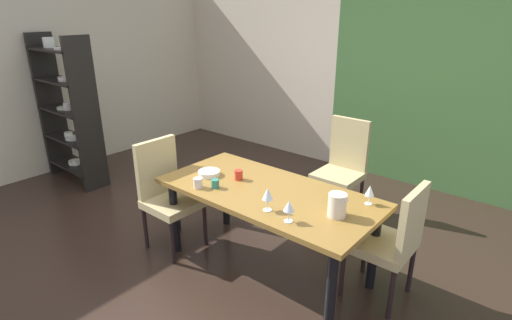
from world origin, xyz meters
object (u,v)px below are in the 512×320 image
Objects in this scene: wine_glass_corner at (289,206)px; dining_table at (267,200)px; display_shelf at (68,110)px; pitcher_right at (337,205)px; chair_head_far at (343,164)px; cup_near_shelf at (198,183)px; cup_rear at (239,175)px; wine_glass_left at (370,191)px; chair_left_near at (167,191)px; serving_bowl_east at (209,173)px; cup_front at (215,184)px; chair_right_far at (392,238)px; wine_glass_north at (268,194)px.

dining_table is at bearing 144.47° from wine_glass_corner.
display_shelf is 3.46m from wine_glass_corner.
pitcher_right is at bearing -1.89° from dining_table.
chair_head_far is 6.60× the size of wine_glass_corner.
chair_head_far is at bearing 74.90° from cup_near_shelf.
chair_head_far is 12.38× the size of cup_near_shelf.
cup_near_shelf is at bearing -164.67° from pitcher_right.
wine_glass_left is at bearing 15.04° from cup_rear.
pitcher_right reaches higher than dining_table.
cup_near_shelf reaches higher than dining_table.
dining_table is at bearing 106.68° from chair_left_near.
serving_bowl_east is at bearing -159.10° from cup_rear.
cup_front is at bearing -3.26° from display_shelf.
chair_left_near is at bearing -160.89° from wine_glass_left.
chair_head_far is 14.35× the size of cup_front.
dining_table is at bearing 33.06° from cup_front.
chair_right_far is (0.92, 0.28, -0.12)m from dining_table.
dining_table is at bearing 178.11° from pitcher_right.
chair_right_far reaches higher than cup_near_shelf.
serving_bowl_east is (-0.57, -0.08, 0.11)m from dining_table.
chair_head_far is at bearing 98.36° from wine_glass_north.
display_shelf is (-3.04, -0.08, 0.28)m from dining_table.
chair_head_far is (0.91, 1.57, 0.01)m from chair_left_near.
wine_glass_corner is at bearing -127.53° from pitcher_right.
chair_right_far is 1.39m from chair_head_far.
chair_head_far is 1.60m from wine_glass_north.
cup_rear reaches higher than serving_bowl_east.
wine_glass_corner reaches higher than cup_rear.
chair_right_far is 0.52× the size of display_shelf.
chair_right_far is 11.38× the size of cup_near_shelf.
cup_near_shelf reaches higher than cup_front.
chair_left_near is at bearing -163.32° from dining_table.
wine_glass_north is at bearing -51.66° from dining_table.
cup_near_shelf is at bearing -152.54° from wine_glass_left.
chair_head_far is at bearing 126.35° from wine_glass_left.
pitcher_right is at bearing 116.26° from chair_head_far.
wine_glass_north is (-0.21, 0.04, 0.01)m from wine_glass_corner.
dining_table is at bearing 90.97° from chair_head_far.
chair_right_far is 0.83m from wine_glass_corner.
display_shelf reaches higher than cup_front.
wine_glass_left is (-0.21, 0.01, 0.31)m from chair_right_far.
display_shelf is (-2.11, 0.20, 0.37)m from chair_left_near.
serving_bowl_east is (-1.29, -0.37, -0.08)m from wine_glass_left.
cup_front is (-0.33, -1.52, 0.21)m from chair_head_far.
cup_rear is (-1.03, -0.28, -0.06)m from wine_glass_left.
chair_head_far is (-0.02, 1.29, -0.09)m from dining_table.
chair_right_far reaches higher than cup_rear.
dining_table is at bearing 128.34° from wine_glass_north.
cup_rear is at bearing 102.03° from chair_right_far.
display_shelf is 3.77m from wine_glass_left.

